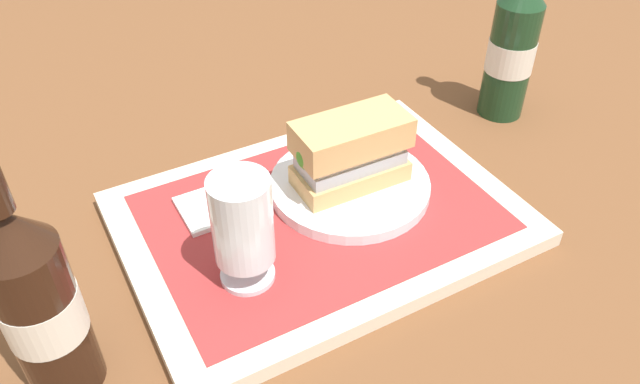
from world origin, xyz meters
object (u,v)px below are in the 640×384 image
second_bottle (512,46)px  plate (350,185)px  sandwich (348,152)px  beer_bottle (38,302)px  beer_glass (243,228)px

second_bottle → plate: bearing=13.6°
plate → sandwich: 0.05m
beer_bottle → second_bottle: bearing=-166.3°
sandwich → beer_glass: size_ratio=1.07×
plate → beer_glass: size_ratio=1.52×
beer_bottle → sandwich: bearing=-165.9°
plate → sandwich: (0.00, -0.00, 0.05)m
sandwich → beer_bottle: bearing=15.0°
beer_glass → beer_bottle: beer_bottle is taller
sandwich → beer_bottle: size_ratio=0.50×
beer_glass → second_bottle: second_bottle is taller
plate → beer_glass: beer_glass is taller
sandwich → beer_bottle: 0.36m
plate → second_bottle: bearing=-166.4°
beer_bottle → second_bottle: size_ratio=1.00×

